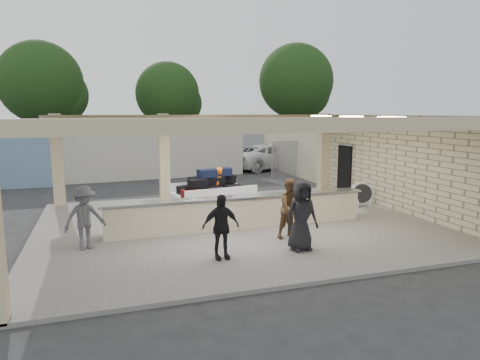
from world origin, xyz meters
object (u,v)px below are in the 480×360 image
object	(u,v)px
passenger_a	(291,208)
car_white_a	(270,157)
luggage_cart	(211,189)
container_white	(141,155)
drum_fan	(361,193)
passenger_d	(301,216)
car_dark	(248,156)
baggage_handler	(218,190)
car_white_b	(347,153)
passenger_b	(221,227)
baggage_counter	(240,212)
passenger_c	(85,218)

from	to	relation	value
passenger_a	car_white_a	bearing A→B (deg)	57.24
luggage_cart	container_white	bearing A→B (deg)	89.49
drum_fan	container_white	world-z (taller)	container_white
passenger_d	car_dark	bearing A→B (deg)	72.08
baggage_handler	car_white_b	distance (m)	17.20
drum_fan	baggage_handler	world-z (taller)	baggage_handler
passenger_d	container_white	world-z (taller)	container_white
passenger_b	container_white	bearing A→B (deg)	88.62
luggage_cart	baggage_handler	bearing A→B (deg)	2.39
baggage_counter	car_dark	distance (m)	15.84
car_white_b	passenger_b	bearing A→B (deg)	157.99
car_dark	car_white_a	bearing A→B (deg)	-134.99
passenger_d	passenger_c	bearing A→B (deg)	158.01
passenger_c	passenger_b	bearing A→B (deg)	-52.37
baggage_counter	passenger_a	xyz separation A→B (m)	(1.05, -1.44, 0.35)
baggage_handler	car_dark	size ratio (longest dim) A/B	0.40
luggage_cart	passenger_c	distance (m)	5.00
car_white_b	container_white	xyz separation A→B (m)	(-14.32, -1.77, 0.50)
passenger_b	passenger_c	size ratio (longest dim) A/B	0.95
car_white_b	luggage_cart	bearing A→B (deg)	150.46
baggage_handler	passenger_c	bearing A→B (deg)	-37.25
drum_fan	passenger_b	distance (m)	7.77
drum_fan	passenger_a	size ratio (longest dim) A/B	0.54
luggage_cart	car_dark	world-z (taller)	luggage_cart
car_white_a	car_dark	distance (m)	1.95
car_white_b	car_dark	distance (m)	7.12
car_dark	container_white	size ratio (longest dim) A/B	0.35
passenger_a	baggage_counter	bearing A→B (deg)	113.58
passenger_a	car_white_b	size ratio (longest dim) A/B	0.36
car_white_a	passenger_a	bearing A→B (deg)	143.05
baggage_handler	car_white_b	size ratio (longest dim) A/B	0.34
baggage_handler	container_white	size ratio (longest dim) A/B	0.14
container_white	baggage_counter	bearing A→B (deg)	-86.01
luggage_cart	passenger_d	distance (m)	4.84
luggage_cart	car_dark	xyz separation A→B (m)	(5.81, 12.69, -0.28)
passenger_c	container_white	size ratio (longest dim) A/B	0.15
luggage_cart	car_white_a	size ratio (longest dim) A/B	0.53
passenger_b	passenger_c	distance (m)	3.61
luggage_cart	drum_fan	world-z (taller)	luggage_cart
passenger_d	car_white_b	distance (m)	20.19
passenger_b	passenger_d	bearing A→B (deg)	-3.07
car_white_a	luggage_cart	bearing A→B (deg)	131.63
car_white_a	car_dark	size ratio (longest dim) A/B	1.38
baggage_counter	car_white_a	size ratio (longest dim) A/B	1.50
drum_fan	passenger_c	size ratio (longest dim) A/B	0.54
passenger_b	car_dark	xyz separation A→B (m)	(6.77, 17.39, -0.23)
container_white	drum_fan	bearing A→B (deg)	-60.68
luggage_cart	passenger_c	world-z (taller)	passenger_c
luggage_cart	passenger_a	world-z (taller)	passenger_a
luggage_cart	passenger_c	size ratio (longest dim) A/B	1.73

